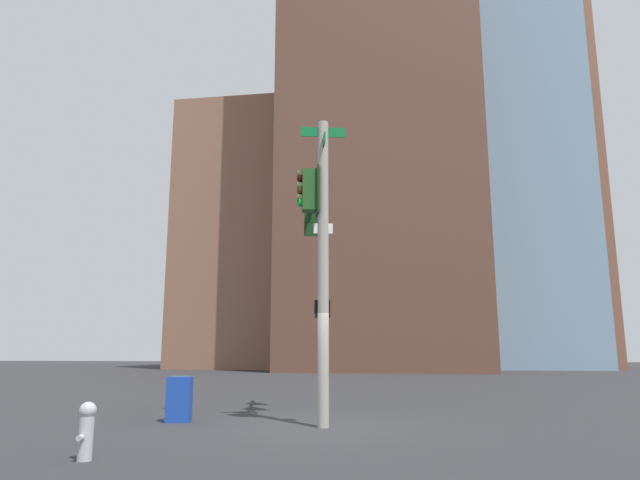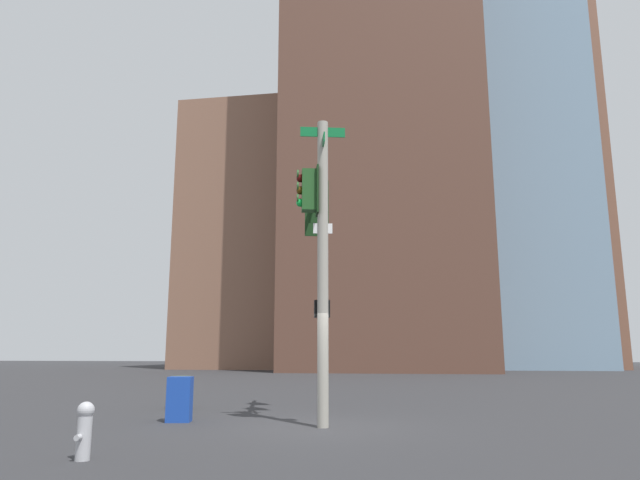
# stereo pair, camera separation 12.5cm
# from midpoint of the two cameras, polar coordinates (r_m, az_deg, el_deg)

# --- Properties ---
(ground_plane) EXTENTS (200.00, 200.00, 0.00)m
(ground_plane) POSITION_cam_midpoint_polar(r_m,az_deg,el_deg) (13.42, -0.69, -17.97)
(ground_plane) COLOR #2D2D30
(signal_pole_assembly) EXTENTS (4.84, 1.62, 7.11)m
(signal_pole_assembly) POSITION_cam_midpoint_polar(r_m,az_deg,el_deg) (14.49, -0.47, 0.98)
(signal_pole_assembly) COLOR #9E998C
(signal_pole_assembly) RESTS_ON ground_plane
(fire_hydrant) EXTENTS (0.34, 0.26, 0.87)m
(fire_hydrant) POSITION_cam_midpoint_polar(r_m,az_deg,el_deg) (10.00, -22.39, -16.82)
(fire_hydrant) COLOR #B2B2B7
(fire_hydrant) RESTS_ON ground_plane
(litter_bin) EXTENTS (0.56, 0.56, 0.95)m
(litter_bin) POSITION_cam_midpoint_polar(r_m,az_deg,el_deg) (17.93, -13.90, -14.40)
(litter_bin) COLOR #384738
(litter_bin) RESTS_ON ground_plane
(newspaper_box) EXTENTS (0.54, 0.63, 1.05)m
(newspaper_box) POSITION_cam_midpoint_polar(r_m,az_deg,el_deg) (14.71, -13.95, -15.00)
(newspaper_box) COLOR #193FA5
(newspaper_box) RESTS_ON ground_plane
(building_brick_nearside) EXTENTS (26.73, 18.29, 47.15)m
(building_brick_nearside) POSITION_cam_midpoint_polar(r_m,az_deg,el_deg) (64.48, 6.21, 8.90)
(building_brick_nearside) COLOR brown
(building_brick_nearside) RESTS_ON ground_plane
(building_brick_midblock) EXTENTS (18.09, 16.50, 28.50)m
(building_brick_midblock) POSITION_cam_midpoint_polar(r_m,az_deg,el_deg) (67.46, -5.35, -0.24)
(building_brick_midblock) COLOR #845B47
(building_brick_midblock) RESTS_ON ground_plane
(building_glass_tower) EXTENTS (29.82, 23.30, 86.25)m
(building_glass_tower) POSITION_cam_midpoint_polar(r_m,az_deg,el_deg) (83.65, 13.08, 18.98)
(building_glass_tower) COLOR #7A99B2
(building_glass_tower) RESTS_ON ground_plane
(building_brick_farside) EXTENTS (23.46, 18.14, 48.76)m
(building_brick_farside) POSITION_cam_midpoint_polar(r_m,az_deg,el_deg) (76.17, 16.99, 6.81)
(building_brick_farside) COLOR brown
(building_brick_farside) RESTS_ON ground_plane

